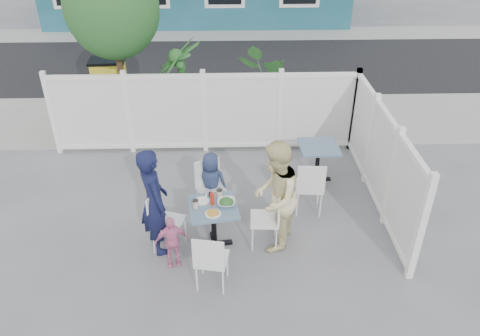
{
  "coord_description": "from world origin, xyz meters",
  "views": [
    {
      "loc": [
        0.55,
        -5.8,
        4.66
      ],
      "look_at": [
        0.72,
        -0.08,
        1.1
      ],
      "focal_mm": 35.0,
      "sensor_mm": 36.0,
      "label": 1
    }
  ],
  "objects_px": {
    "main_table": "(214,215)",
    "boy": "(211,183)",
    "utility_cabinet": "(111,90)",
    "man": "(154,202)",
    "chair_back": "(210,184)",
    "chair_near": "(210,258)",
    "chair_right": "(270,214)",
    "woman": "(275,197)",
    "toddler": "(172,241)",
    "spare_table": "(318,154)",
    "chair_left": "(163,216)"
  },
  "relations": [
    {
      "from": "man",
      "to": "woman",
      "type": "height_order",
      "value": "woman"
    },
    {
      "from": "boy",
      "to": "man",
      "type": "bearing_deg",
      "value": 63.36
    },
    {
      "from": "utility_cabinet",
      "to": "chair_right",
      "type": "xyz_separation_m",
      "value": [
        3.17,
        -4.46,
        -0.11
      ]
    },
    {
      "from": "chair_left",
      "to": "chair_near",
      "type": "bearing_deg",
      "value": 58.2
    },
    {
      "from": "utility_cabinet",
      "to": "man",
      "type": "distance_m",
      "value": 4.75
    },
    {
      "from": "woman",
      "to": "main_table",
      "type": "bearing_deg",
      "value": -72.28
    },
    {
      "from": "woman",
      "to": "chair_back",
      "type": "bearing_deg",
      "value": -114.06
    },
    {
      "from": "chair_left",
      "to": "boy",
      "type": "distance_m",
      "value": 1.1
    },
    {
      "from": "chair_right",
      "to": "chair_near",
      "type": "xyz_separation_m",
      "value": [
        -0.84,
        -0.87,
        -0.02
      ]
    },
    {
      "from": "spare_table",
      "to": "chair_left",
      "type": "height_order",
      "value": "chair_left"
    },
    {
      "from": "main_table",
      "to": "woman",
      "type": "xyz_separation_m",
      "value": [
        0.87,
        0.02,
        0.29
      ]
    },
    {
      "from": "chair_near",
      "to": "boy",
      "type": "distance_m",
      "value": 1.73
    },
    {
      "from": "utility_cabinet",
      "to": "chair_near",
      "type": "distance_m",
      "value": 5.81
    },
    {
      "from": "boy",
      "to": "chair_back",
      "type": "bearing_deg",
      "value": 91.98
    },
    {
      "from": "man",
      "to": "utility_cabinet",
      "type": "bearing_deg",
      "value": -5.86
    },
    {
      "from": "main_table",
      "to": "woman",
      "type": "relative_size",
      "value": 0.46
    },
    {
      "from": "chair_back",
      "to": "chair_left",
      "type": "bearing_deg",
      "value": 26.93
    },
    {
      "from": "main_table",
      "to": "toddler",
      "type": "xyz_separation_m",
      "value": [
        -0.57,
        -0.37,
        -0.15
      ]
    },
    {
      "from": "utility_cabinet",
      "to": "spare_table",
      "type": "bearing_deg",
      "value": -37.87
    },
    {
      "from": "woman",
      "to": "boy",
      "type": "xyz_separation_m",
      "value": [
        -0.93,
        0.87,
        -0.32
      ]
    },
    {
      "from": "chair_near",
      "to": "toddler",
      "type": "xyz_separation_m",
      "value": [
        -0.55,
        0.48,
        -0.12
      ]
    },
    {
      "from": "chair_right",
      "to": "chair_near",
      "type": "distance_m",
      "value": 1.21
    },
    {
      "from": "chair_left",
      "to": "chair_right",
      "type": "relative_size",
      "value": 1.0
    },
    {
      "from": "utility_cabinet",
      "to": "chair_near",
      "type": "relative_size",
      "value": 1.45
    },
    {
      "from": "woman",
      "to": "boy",
      "type": "relative_size",
      "value": 1.61
    },
    {
      "from": "boy",
      "to": "chair_near",
      "type": "bearing_deg",
      "value": 104.92
    },
    {
      "from": "main_table",
      "to": "man",
      "type": "distance_m",
      "value": 0.86
    },
    {
      "from": "chair_left",
      "to": "chair_back",
      "type": "xyz_separation_m",
      "value": [
        0.66,
        0.81,
        -0.0
      ]
    },
    {
      "from": "utility_cabinet",
      "to": "chair_right",
      "type": "distance_m",
      "value": 5.47
    },
    {
      "from": "utility_cabinet",
      "to": "man",
      "type": "xyz_separation_m",
      "value": [
        1.53,
        -4.49,
        0.18
      ]
    },
    {
      "from": "chair_left",
      "to": "chair_right",
      "type": "distance_m",
      "value": 1.54
    },
    {
      "from": "chair_back",
      "to": "chair_near",
      "type": "distance_m",
      "value": 1.67
    },
    {
      "from": "main_table",
      "to": "boy",
      "type": "distance_m",
      "value": 0.89
    },
    {
      "from": "chair_near",
      "to": "boy",
      "type": "xyz_separation_m",
      "value": [
        -0.03,
        1.73,
        0.01
      ]
    },
    {
      "from": "chair_near",
      "to": "man",
      "type": "distance_m",
      "value": 1.19
    },
    {
      "from": "chair_left",
      "to": "chair_near",
      "type": "relative_size",
      "value": 1.04
    },
    {
      "from": "chair_back",
      "to": "spare_table",
      "type": "bearing_deg",
      "value": -178.66
    },
    {
      "from": "main_table",
      "to": "boy",
      "type": "relative_size",
      "value": 0.74
    },
    {
      "from": "spare_table",
      "to": "toddler",
      "type": "xyz_separation_m",
      "value": [
        -2.37,
        -2.08,
        -0.15
      ]
    },
    {
      "from": "main_table",
      "to": "chair_right",
      "type": "xyz_separation_m",
      "value": [
        0.82,
        0.02,
        -0.02
      ]
    },
    {
      "from": "chair_right",
      "to": "chair_back",
      "type": "xyz_separation_m",
      "value": [
        -0.88,
        0.81,
        -0.0
      ]
    },
    {
      "from": "chair_back",
      "to": "toddler",
      "type": "bearing_deg",
      "value": 43.05
    },
    {
      "from": "utility_cabinet",
      "to": "man",
      "type": "height_order",
      "value": "man"
    },
    {
      "from": "spare_table",
      "to": "man",
      "type": "bearing_deg",
      "value": -146.67
    },
    {
      "from": "chair_near",
      "to": "main_table",
      "type": "bearing_deg",
      "value": 98.41
    },
    {
      "from": "utility_cabinet",
      "to": "chair_back",
      "type": "bearing_deg",
      "value": -62.17
    },
    {
      "from": "main_table",
      "to": "toddler",
      "type": "relative_size",
      "value": 0.96
    },
    {
      "from": "main_table",
      "to": "chair_near",
      "type": "bearing_deg",
      "value": -91.66
    },
    {
      "from": "chair_near",
      "to": "chair_back",
      "type": "bearing_deg",
      "value": 101.58
    },
    {
      "from": "man",
      "to": "toddler",
      "type": "relative_size",
      "value": 2.05
    }
  ]
}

